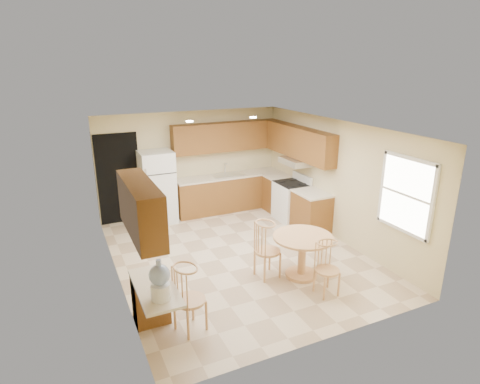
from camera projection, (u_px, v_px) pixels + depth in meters
name	position (u px, v px, depth m)	size (l,w,h in m)	color
floor	(238.00, 255.00, 7.82)	(5.50, 5.50, 0.00)	beige
ceiling	(238.00, 128.00, 7.05)	(4.50, 5.50, 0.02)	white
wall_back	(191.00, 163.00, 9.80)	(4.50, 0.02, 2.50)	#D0BA8C
wall_front	(329.00, 258.00, 5.06)	(4.50, 0.02, 2.50)	#D0BA8C
wall_left	(113.00, 213.00, 6.53)	(0.02, 5.50, 2.50)	#D0BA8C
wall_right	(336.00, 180.00, 8.34)	(0.02, 5.50, 2.50)	#D0BA8C
doorway	(119.00, 179.00, 9.15)	(0.90, 0.02, 2.10)	black
base_cab_back	(229.00, 193.00, 10.15)	(2.75, 0.60, 0.87)	brown
counter_back	(229.00, 176.00, 10.01)	(2.75, 0.63, 0.04)	beige
base_cab_right_a	(278.00, 194.00, 10.07)	(0.60, 0.59, 0.87)	brown
counter_right_a	(278.00, 177.00, 9.93)	(0.63, 0.59, 0.04)	beige
base_cab_right_b	(311.00, 213.00, 8.81)	(0.60, 0.80, 0.87)	brown
counter_right_b	(312.00, 193.00, 8.67)	(0.63, 0.80, 0.04)	beige
upper_cab_back	(227.00, 137.00, 9.83)	(2.75, 0.33, 0.70)	brown
upper_cab_right	(299.00, 142.00, 9.13)	(0.33, 2.42, 0.70)	brown
upper_cab_left	(141.00, 209.00, 5.03)	(0.33, 1.40, 0.70)	brown
sink	(228.00, 175.00, 9.99)	(0.78, 0.44, 0.01)	silver
range_hood	(296.00, 161.00, 9.20)	(0.50, 0.76, 0.14)	silver
desk_pedestal	(151.00, 298.00, 5.77)	(0.48, 0.42, 0.72)	brown
desk_top	(155.00, 288.00, 5.32)	(0.50, 1.20, 0.04)	beige
window	(406.00, 195.00, 6.65)	(0.06, 1.12, 1.30)	white
can_light_a	(190.00, 121.00, 7.88)	(0.14, 0.14, 0.02)	white
can_light_b	(253.00, 117.00, 8.44)	(0.14, 0.14, 0.02)	white
refrigerator	(158.00, 187.00, 9.25)	(0.74, 0.72, 1.69)	white
stove	(291.00, 201.00, 9.47)	(0.65, 0.76, 1.09)	white
dining_table	(302.00, 250.00, 6.93)	(1.04, 1.04, 0.77)	tan
chair_table_a	(270.00, 246.00, 6.81)	(0.45, 0.58, 1.01)	tan
chair_table_b	(331.00, 266.00, 6.30)	(0.39, 0.39, 0.89)	tan
chair_desk	(192.00, 295.00, 5.41)	(0.44, 0.57, 0.99)	tan
water_crock	(160.00, 281.00, 4.96)	(0.26, 0.26, 0.55)	white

